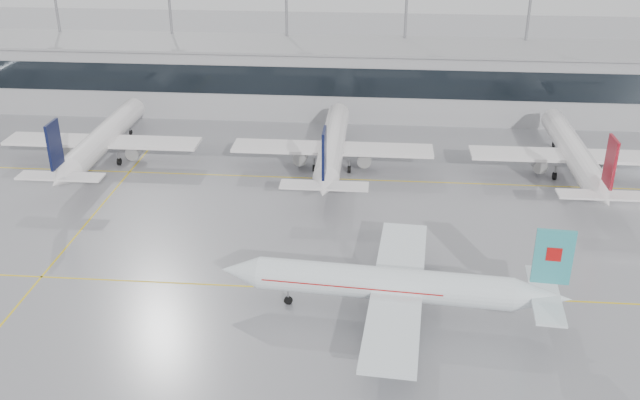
{
  "coord_description": "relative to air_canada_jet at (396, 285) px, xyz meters",
  "views": [
    {
      "loc": [
        6.55,
        -64.93,
        41.29
      ],
      "look_at": [
        0.0,
        12.0,
        5.0
      ],
      "focal_mm": 40.0,
      "sensor_mm": 36.0,
      "label": 1
    }
  ],
  "objects": [
    {
      "name": "taxi_line_main",
      "position": [
        -8.92,
        3.92,
        -3.42
      ],
      "size": [
        120.0,
        0.25,
        0.01
      ],
      "primitive_type": "cube",
      "color": "yellow",
      "rests_on": "ground"
    },
    {
      "name": "terminal_glass",
      "position": [
        -8.92,
        58.37,
        4.08
      ],
      "size": [
        180.0,
        0.2,
        5.0
      ],
      "primitive_type": "cube",
      "color": "black",
      "rests_on": "ground"
    },
    {
      "name": "air_canada_jet",
      "position": [
        0.0,
        0.0,
        0.0
      ],
      "size": [
        35.1,
        27.77,
        10.85
      ],
      "rotation": [
        0.0,
        0.0,
        3.06
      ],
      "color": "white",
      "rests_on": "ground"
    },
    {
      "name": "parked_jet_b",
      "position": [
        -43.92,
        37.61,
        0.29
      ],
      "size": [
        29.64,
        36.96,
        11.72
      ],
      "rotation": [
        0.0,
        0.0,
        1.57
      ],
      "color": "white",
      "rests_on": "ground"
    },
    {
      "name": "parked_jet_d",
      "position": [
        26.08,
        37.61,
        0.29
      ],
      "size": [
        29.64,
        36.96,
        11.72
      ],
      "rotation": [
        0.0,
        0.0,
        1.57
      ],
      "color": "white",
      "rests_on": "ground"
    },
    {
      "name": "terminal",
      "position": [
        -8.92,
        65.92,
        2.58
      ],
      "size": [
        180.0,
        15.0,
        12.0
      ],
      "primitive_type": "cube",
      "color": "#9A9A9E",
      "rests_on": "ground"
    },
    {
      "name": "terminal_roof",
      "position": [
        -8.92,
        65.92,
        8.78
      ],
      "size": [
        182.0,
        16.0,
        0.4
      ],
      "primitive_type": "cube",
      "color": "gray",
      "rests_on": "ground"
    },
    {
      "name": "ground",
      "position": [
        -8.92,
        3.92,
        -3.42
      ],
      "size": [
        320.0,
        320.0,
        0.0
      ],
      "primitive_type": "plane",
      "color": "gray",
      "rests_on": "ground"
    },
    {
      "name": "taxi_line_north",
      "position": [
        -8.92,
        33.92,
        -3.42
      ],
      "size": [
        120.0,
        0.25,
        0.01
      ],
      "primitive_type": "cube",
      "color": "yellow",
      "rests_on": "ground"
    },
    {
      "name": "parked_jet_c",
      "position": [
        -8.92,
        37.61,
        0.29
      ],
      "size": [
        29.64,
        36.96,
        11.72
      ],
      "rotation": [
        0.0,
        0.0,
        1.57
      ],
      "color": "white",
      "rests_on": "ground"
    },
    {
      "name": "taxi_line_cross",
      "position": [
        -38.92,
        18.92,
        -3.42
      ],
      "size": [
        0.25,
        60.0,
        0.01
      ],
      "primitive_type": "cube",
      "color": "yellow",
      "rests_on": "ground"
    },
    {
      "name": "light_masts",
      "position": [
        -8.92,
        71.92,
        9.92
      ],
      "size": [
        156.4,
        1.0,
        22.6
      ],
      "color": "gray",
      "rests_on": "ground"
    }
  ]
}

